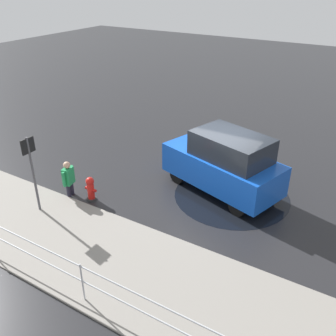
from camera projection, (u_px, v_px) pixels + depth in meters
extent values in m
plane|color=black|center=(208.00, 193.00, 12.26)|extent=(60.00, 60.00, 0.00)
cube|color=gray|center=(133.00, 270.00, 9.08)|extent=(24.00, 3.20, 0.04)
cube|color=blue|center=(222.00, 168.00, 12.06)|extent=(4.22, 2.75, 0.99)
cube|color=#1E232B|center=(231.00, 147.00, 11.44)|extent=(2.67, 2.11, 0.77)
cylinder|color=black|center=(178.00, 175.00, 12.72)|extent=(0.64, 0.38, 0.60)
cylinder|color=black|center=(207.00, 162.00, 13.56)|extent=(0.64, 0.38, 0.60)
cylinder|color=black|center=(238.00, 206.00, 11.03)|extent=(0.64, 0.38, 0.60)
cylinder|color=black|center=(266.00, 189.00, 11.87)|extent=(0.64, 0.38, 0.60)
cylinder|color=red|center=(91.00, 191.00, 11.75)|extent=(0.22, 0.22, 0.62)
sphere|color=red|center=(90.00, 181.00, 11.58)|extent=(0.26, 0.26, 0.26)
cylinder|color=red|center=(95.00, 191.00, 11.64)|extent=(0.10, 0.09, 0.09)
cylinder|color=red|center=(87.00, 188.00, 11.79)|extent=(0.10, 0.09, 0.09)
cylinder|color=#2D2D2D|center=(92.00, 199.00, 11.88)|extent=(0.31, 0.31, 0.06)
cube|color=#1E8C4C|center=(68.00, 176.00, 11.77)|extent=(0.31, 0.40, 0.55)
sphere|color=tan|center=(67.00, 165.00, 11.59)|extent=(0.22, 0.22, 0.22)
cylinder|color=#1E1E2D|center=(72.00, 188.00, 12.08)|extent=(0.13, 0.13, 0.45)
cylinder|color=#1E1E2D|center=(69.00, 191.00, 11.93)|extent=(0.13, 0.13, 0.45)
cylinder|color=#1E8C4C|center=(72.00, 172.00, 11.97)|extent=(0.09, 0.09, 0.50)
cylinder|color=#1E8C4C|center=(64.00, 180.00, 11.57)|extent=(0.09, 0.09, 0.50)
cylinder|color=#B7BABF|center=(83.00, 283.00, 8.03)|extent=(0.04, 0.04, 1.05)
cylinder|color=#B7BABF|center=(150.00, 300.00, 7.00)|extent=(10.54, 0.04, 0.04)
cylinder|color=#B7BABF|center=(150.00, 316.00, 7.20)|extent=(10.54, 0.04, 0.04)
cylinder|color=#4C4C51|center=(34.00, 176.00, 10.81)|extent=(0.07, 0.07, 2.40)
cube|color=black|center=(28.00, 146.00, 10.37)|extent=(0.04, 0.44, 0.44)
cylinder|color=black|center=(231.00, 195.00, 12.10)|extent=(3.69, 3.69, 0.01)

